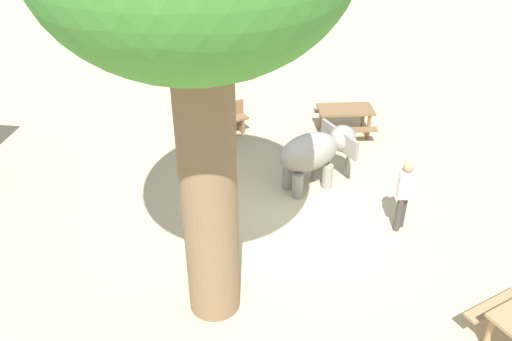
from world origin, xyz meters
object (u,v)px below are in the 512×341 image
object	(u,v)px
picnic_table_far	(345,115)
elephant	(317,152)
person_handler	(405,190)
wooden_bench	(222,119)
feed_bucket	(203,216)

from	to	relation	value
picnic_table_far	elephant	bearing A→B (deg)	-115.76
person_handler	wooden_bench	size ratio (longest dim) A/B	1.18
picnic_table_far	feed_bucket	world-z (taller)	picnic_table_far
elephant	feed_bucket	xyz separation A→B (m)	(-1.74, 2.32, -0.74)
feed_bucket	picnic_table_far	bearing A→B (deg)	-34.42
person_handler	wooden_bench	xyz separation A→B (m)	(3.64, 4.43, -0.48)
elephant	feed_bucket	bearing A→B (deg)	-178.98
elephant	picnic_table_far	xyz separation A→B (m)	(2.70, -0.72, -0.31)
person_handler	picnic_table_far	bearing A→B (deg)	-41.96
person_handler	wooden_bench	distance (m)	5.75
elephant	picnic_table_far	size ratio (longest dim) A/B	1.10
elephant	wooden_bench	distance (m)	3.46
elephant	person_handler	xyz separation A→B (m)	(-1.42, -1.81, 0.05)
elephant	feed_bucket	distance (m)	3.00
feed_bucket	wooden_bench	bearing A→B (deg)	4.29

